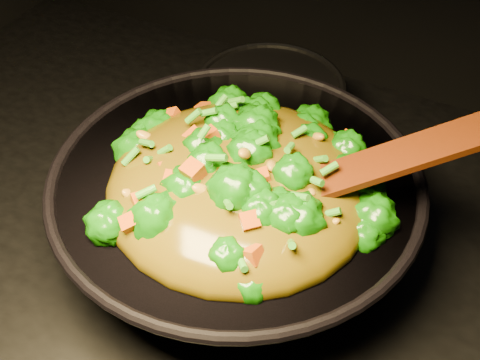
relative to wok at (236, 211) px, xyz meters
The scene contains 4 objects.
wok is the anchor object (origin of this frame).
stir_fry 0.12m from the wok, 54.13° to the right, with size 0.31×0.31×0.11m, color #125B06, non-canonical shape.
spatula 0.17m from the wok, ahead, with size 0.31×0.05×0.01m, color #3E1C08.
back_pot 0.20m from the wok, 103.60° to the left, with size 0.21×0.21×0.12m, color black.
Camera 1 is at (0.31, -0.44, 1.52)m, focal length 45.00 mm.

